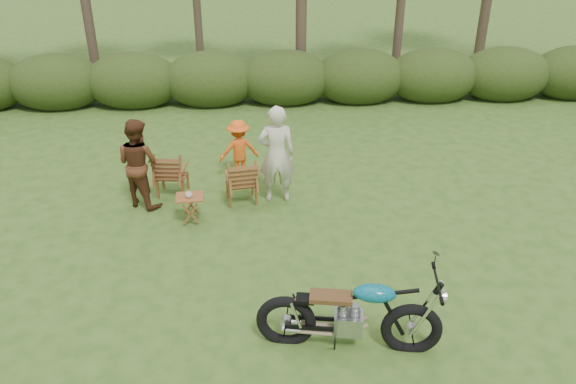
{
  "coord_description": "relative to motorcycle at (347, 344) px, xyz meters",
  "views": [
    {
      "loc": [
        -0.83,
        -5.66,
        4.87
      ],
      "look_at": [
        -0.36,
        1.94,
        0.9
      ],
      "focal_mm": 35.0,
      "sensor_mm": 36.0,
      "label": 1
    }
  ],
  "objects": [
    {
      "name": "ground",
      "position": [
        -0.22,
        0.45,
        0.0
      ],
      "size": [
        80.0,
        80.0,
        0.0
      ],
      "primitive_type": "plane",
      "color": "#2D4A18",
      "rests_on": "ground"
    },
    {
      "name": "motorcycle",
      "position": [
        0.0,
        0.0,
        0.0
      ],
      "size": [
        2.22,
        1.13,
        1.21
      ],
      "primitive_type": null,
      "rotation": [
        0.0,
        0.0,
        -0.16
      ],
      "color": "#0E9EBD",
      "rests_on": "ground"
    },
    {
      "name": "lawn_chair_right",
      "position": [
        -1.33,
        3.8,
        0.0
      ],
      "size": [
        0.68,
        0.68,
        0.86
      ],
      "primitive_type": null,
      "rotation": [
        0.0,
        0.0,
        3.31
      ],
      "color": "brown",
      "rests_on": "ground"
    },
    {
      "name": "lawn_chair_left",
      "position": [
        -2.61,
        4.18,
        0.0
      ],
      "size": [
        0.66,
        0.66,
        0.87
      ],
      "primitive_type": null,
      "rotation": [
        0.0,
        0.0,
        3.03
      ],
      "color": "#5D2C17",
      "rests_on": "ground"
    },
    {
      "name": "side_table",
      "position": [
        -2.18,
        3.12,
        0.24
      ],
      "size": [
        0.51,
        0.44,
        0.49
      ],
      "primitive_type": null,
      "rotation": [
        0.0,
        0.0,
        0.09
      ],
      "color": "brown",
      "rests_on": "ground"
    },
    {
      "name": "cup",
      "position": [
        -2.19,
        3.08,
        0.53
      ],
      "size": [
        0.15,
        0.15,
        0.1
      ],
      "primitive_type": "imported",
      "rotation": [
        0.0,
        0.0,
        0.23
      ],
      "color": "beige",
      "rests_on": "side_table"
    },
    {
      "name": "adult_a",
      "position": [
        -0.69,
        3.82,
        0.0
      ],
      "size": [
        0.66,
        0.44,
        1.8
      ],
      "primitive_type": "imported",
      "rotation": [
        0.0,
        0.0,
        3.15
      ],
      "color": "beige",
      "rests_on": "ground"
    },
    {
      "name": "adult_b",
      "position": [
        -3.1,
        3.81,
        0.0
      ],
      "size": [
        0.99,
        0.94,
        1.61
      ],
      "primitive_type": "imported",
      "rotation": [
        0.0,
        0.0,
        2.58
      ],
      "color": "#4D2916",
      "rests_on": "ground"
    },
    {
      "name": "child",
      "position": [
        -1.38,
        4.78,
        0.0
      ],
      "size": [
        0.86,
        0.62,
        1.19
      ],
      "primitive_type": "imported",
      "rotation": [
        0.0,
        0.0,
        3.39
      ],
      "color": "#EA5716",
      "rests_on": "ground"
    }
  ]
}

